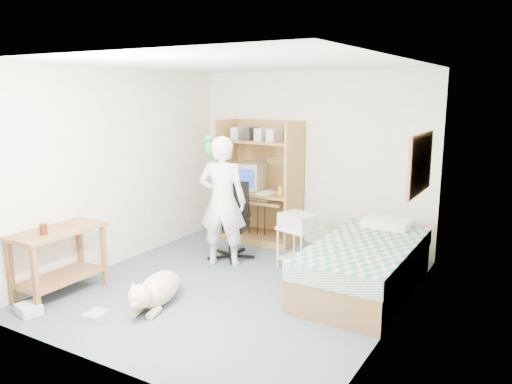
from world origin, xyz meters
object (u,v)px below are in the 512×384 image
(printer_cart, at_px, (298,242))
(office_chair, at_px, (232,231))
(bed, at_px, (365,266))
(dog, at_px, (156,290))
(computer_hutch, at_px, (261,187))
(side_desk, at_px, (59,252))
(person, at_px, (223,201))

(printer_cart, bearing_deg, office_chair, -162.00)
(bed, bearing_deg, dog, -139.36)
(printer_cart, bearing_deg, computer_hutch, 156.51)
(side_desk, xyz_separation_m, dog, (1.10, 0.31, -0.32))
(dog, xyz_separation_m, printer_cart, (0.79, 1.75, 0.19))
(person, bearing_deg, computer_hutch, -101.82)
(side_desk, distance_m, dog, 1.19)
(side_desk, relative_size, dog, 0.96)
(side_desk, height_order, dog, side_desk)
(side_desk, relative_size, printer_cart, 1.84)
(bed, bearing_deg, person, -177.54)
(person, relative_size, dog, 1.60)
(printer_cart, bearing_deg, side_desk, -116.10)
(computer_hutch, distance_m, dog, 2.71)
(side_desk, distance_m, person, 2.02)
(side_desk, bearing_deg, office_chair, 65.78)
(office_chair, distance_m, person, 0.57)
(bed, height_order, dog, bed)
(computer_hutch, distance_m, bed, 2.35)
(side_desk, bearing_deg, printer_cart, 47.49)
(side_desk, height_order, person, person)
(office_chair, height_order, dog, office_chair)
(bed, height_order, office_chair, office_chair)
(office_chair, distance_m, dog, 1.74)
(bed, bearing_deg, side_desk, -147.50)
(dog, bearing_deg, computer_hutch, 80.48)
(computer_hutch, relative_size, side_desk, 1.80)
(office_chair, height_order, printer_cart, office_chair)
(office_chair, xyz_separation_m, printer_cart, (0.98, 0.03, -0.00))
(dog, bearing_deg, person, 79.73)
(computer_hutch, bearing_deg, printer_cart, -39.91)
(person, bearing_deg, bed, 164.29)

